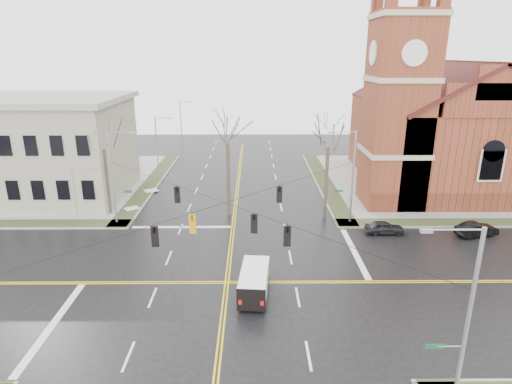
{
  "coord_description": "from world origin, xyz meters",
  "views": [
    {
      "loc": [
        1.94,
        -27.73,
        15.99
      ],
      "look_at": [
        2.18,
        6.0,
        5.01
      ],
      "focal_mm": 30.0,
      "sensor_mm": 36.0,
      "label": 1
    }
  ],
  "objects_px": {
    "signal_pole_ne": "(351,175)",
    "parked_car_b": "(477,229)",
    "signal_pole_nw": "(114,175)",
    "parked_car_a": "(384,227)",
    "cargo_van": "(254,279)",
    "tree_nw_near": "(227,138)",
    "streetlight_north_b": "(182,122)",
    "tree_nw_far": "(103,145)",
    "signal_pole_se": "(465,315)",
    "streetlight_north_a": "(158,145)",
    "tree_ne": "(328,143)",
    "church": "(439,118)"
  },
  "relations": [
    {
      "from": "signal_pole_nw",
      "to": "parked_car_b",
      "type": "xyz_separation_m",
      "value": [
        33.74,
        -3.27,
        -4.3
      ]
    },
    {
      "from": "streetlight_north_a",
      "to": "streetlight_north_b",
      "type": "xyz_separation_m",
      "value": [
        0.0,
        20.0,
        0.0
      ]
    },
    {
      "from": "signal_pole_ne",
      "to": "signal_pole_se",
      "type": "xyz_separation_m",
      "value": [
        0.0,
        -23.0,
        0.0
      ]
    },
    {
      "from": "parked_car_b",
      "to": "tree_nw_near",
      "type": "bearing_deg",
      "value": 61.34
    },
    {
      "from": "streetlight_north_a",
      "to": "tree_nw_near",
      "type": "relative_size",
      "value": 0.72
    },
    {
      "from": "signal_pole_ne",
      "to": "signal_pole_se",
      "type": "distance_m",
      "value": 23.0
    },
    {
      "from": "streetlight_north_b",
      "to": "parked_car_b",
      "type": "xyz_separation_m",
      "value": [
        33.07,
        -39.77,
        -3.82
      ]
    },
    {
      "from": "streetlight_north_a",
      "to": "parked_car_b",
      "type": "bearing_deg",
      "value": -30.87
    },
    {
      "from": "signal_pole_ne",
      "to": "streetlight_north_b",
      "type": "height_order",
      "value": "signal_pole_ne"
    },
    {
      "from": "streetlight_north_b",
      "to": "parked_car_a",
      "type": "bearing_deg",
      "value": -57.71
    },
    {
      "from": "cargo_van",
      "to": "parked_car_b",
      "type": "bearing_deg",
      "value": 30.43
    },
    {
      "from": "cargo_van",
      "to": "tree_ne",
      "type": "height_order",
      "value": "tree_ne"
    },
    {
      "from": "streetlight_north_b",
      "to": "tree_ne",
      "type": "distance_m",
      "value": 40.13
    },
    {
      "from": "parked_car_b",
      "to": "tree_nw_far",
      "type": "bearing_deg",
      "value": 65.99
    },
    {
      "from": "signal_pole_ne",
      "to": "signal_pole_nw",
      "type": "bearing_deg",
      "value": 180.0
    },
    {
      "from": "parked_car_a",
      "to": "parked_car_b",
      "type": "xyz_separation_m",
      "value": [
        8.31,
        -0.58,
        0.04
      ]
    },
    {
      "from": "cargo_van",
      "to": "signal_pole_nw",
      "type": "bearing_deg",
      "value": 140.7
    },
    {
      "from": "parked_car_b",
      "to": "streetlight_north_b",
      "type": "bearing_deg",
      "value": 25.15
    },
    {
      "from": "parked_car_a",
      "to": "tree_ne",
      "type": "relative_size",
      "value": 0.34
    },
    {
      "from": "signal_pole_ne",
      "to": "parked_car_b",
      "type": "distance_m",
      "value": 12.34
    },
    {
      "from": "signal_pole_ne",
      "to": "tree_ne",
      "type": "height_order",
      "value": "tree_ne"
    },
    {
      "from": "signal_pole_ne",
      "to": "signal_pole_nw",
      "type": "distance_m",
      "value": 22.64
    },
    {
      "from": "streetlight_north_b",
      "to": "cargo_van",
      "type": "relative_size",
      "value": 1.61
    },
    {
      "from": "church",
      "to": "signal_pole_se",
      "type": "bearing_deg",
      "value": -110.33
    },
    {
      "from": "signal_pole_nw",
      "to": "tree_nw_near",
      "type": "distance_m",
      "value": 11.46
    },
    {
      "from": "streetlight_north_b",
      "to": "tree_nw_far",
      "type": "xyz_separation_m",
      "value": [
        -2.3,
        -33.9,
        2.84
      ]
    },
    {
      "from": "signal_pole_ne",
      "to": "tree_nw_far",
      "type": "xyz_separation_m",
      "value": [
        -24.28,
        2.6,
        2.35
      ]
    },
    {
      "from": "signal_pole_se",
      "to": "cargo_van",
      "type": "height_order",
      "value": "signal_pole_se"
    },
    {
      "from": "church",
      "to": "streetlight_north_b",
      "type": "relative_size",
      "value": 3.44
    },
    {
      "from": "streetlight_north_a",
      "to": "streetlight_north_b",
      "type": "distance_m",
      "value": 20.0
    },
    {
      "from": "parked_car_a",
      "to": "church",
      "type": "bearing_deg",
      "value": -32.7
    },
    {
      "from": "signal_pole_ne",
      "to": "parked_car_b",
      "type": "relative_size",
      "value": 2.29
    },
    {
      "from": "cargo_van",
      "to": "parked_car_a",
      "type": "distance_m",
      "value": 15.9
    },
    {
      "from": "church",
      "to": "cargo_van",
      "type": "bearing_deg",
      "value": -130.88
    },
    {
      "from": "tree_nw_near",
      "to": "streetlight_north_b",
      "type": "bearing_deg",
      "value": 106.5
    },
    {
      "from": "signal_pole_ne",
      "to": "streetlight_north_a",
      "type": "distance_m",
      "value": 27.48
    },
    {
      "from": "signal_pole_se",
      "to": "tree_nw_far",
      "type": "relative_size",
      "value": 0.89
    },
    {
      "from": "streetlight_north_b",
      "to": "streetlight_north_a",
      "type": "bearing_deg",
      "value": -90.0
    },
    {
      "from": "streetlight_north_a",
      "to": "parked_car_a",
      "type": "bearing_deg",
      "value": -37.76
    },
    {
      "from": "signal_pole_nw",
      "to": "streetlight_north_a",
      "type": "height_order",
      "value": "signal_pole_nw"
    },
    {
      "from": "streetlight_north_b",
      "to": "signal_pole_ne",
      "type": "bearing_deg",
      "value": -58.95
    },
    {
      "from": "signal_pole_nw",
      "to": "tree_nw_far",
      "type": "xyz_separation_m",
      "value": [
        -1.63,
        2.6,
        2.35
      ]
    },
    {
      "from": "parked_car_a",
      "to": "parked_car_b",
      "type": "relative_size",
      "value": 0.91
    },
    {
      "from": "cargo_van",
      "to": "signal_pole_se",
      "type": "bearing_deg",
      "value": -42.14
    },
    {
      "from": "parked_car_b",
      "to": "tree_ne",
      "type": "height_order",
      "value": "tree_ne"
    },
    {
      "from": "signal_pole_nw",
      "to": "streetlight_north_b",
      "type": "bearing_deg",
      "value": 88.95
    },
    {
      "from": "church",
      "to": "tree_ne",
      "type": "distance_m",
      "value": 19.27
    },
    {
      "from": "signal_pole_ne",
      "to": "tree_nw_far",
      "type": "relative_size",
      "value": 0.89
    },
    {
      "from": "church",
      "to": "parked_car_b",
      "type": "bearing_deg",
      "value": -98.06
    },
    {
      "from": "signal_pole_se",
      "to": "tree_nw_far",
      "type": "bearing_deg",
      "value": 133.48
    }
  ]
}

